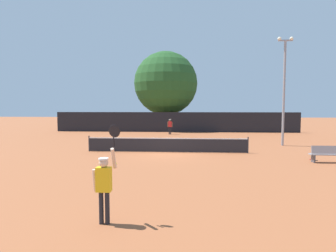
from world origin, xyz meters
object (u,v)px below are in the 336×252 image
(parked_car_near, at_px, (160,122))
(spare_racket, at_px, (313,159))
(light_pole, at_px, (284,85))
(large_tree, at_px, (166,84))
(tennis_ball, at_px, (116,163))
(courtside_bench, at_px, (327,154))
(player_receiving, at_px, (170,125))
(player_serving, at_px, (104,180))

(parked_car_near, bearing_deg, spare_racket, -64.98)
(light_pole, distance_m, large_tree, 17.83)
(tennis_ball, distance_m, spare_racket, 11.13)
(light_pole, bearing_deg, courtside_bench, -88.90)
(large_tree, bearing_deg, tennis_ball, -92.56)
(player_receiving, distance_m, large_tree, 8.24)
(player_serving, distance_m, spare_racket, 13.23)
(tennis_ball, height_order, courtside_bench, courtside_bench)
(player_serving, height_order, parked_car_near, player_serving)
(tennis_ball, bearing_deg, light_pole, 34.41)
(tennis_ball, distance_m, large_tree, 23.06)
(player_serving, distance_m, courtside_bench, 12.92)
(parked_car_near, bearing_deg, large_tree, -71.60)
(tennis_ball, height_order, large_tree, large_tree)
(courtside_bench, distance_m, parked_car_near, 26.67)
(player_serving, bearing_deg, courtside_bench, 40.94)
(player_serving, height_order, spare_racket, player_serving)
(player_receiving, relative_size, parked_car_near, 0.39)
(courtside_bench, bearing_deg, tennis_ball, -174.60)
(player_serving, distance_m, player_receiving, 23.18)
(large_tree, bearing_deg, parked_car_near, 108.59)
(large_tree, distance_m, parked_car_near, 6.15)
(player_receiving, xyz_separation_m, tennis_ball, (-1.93, -15.80, -0.98))
(tennis_ball, bearing_deg, large_tree, 87.44)
(large_tree, relative_size, parked_car_near, 2.43)
(player_receiving, distance_m, courtside_bench, 17.48)
(player_serving, bearing_deg, tennis_ball, 102.25)
(tennis_ball, relative_size, light_pole, 0.01)
(player_serving, distance_m, light_pole, 18.24)
(light_pole, height_order, large_tree, large_tree)
(player_serving, height_order, light_pole, light_pole)
(player_serving, xyz_separation_m, tennis_ball, (-1.60, 7.38, -1.12))
(player_serving, relative_size, player_receiving, 1.57)
(spare_racket, bearing_deg, light_pole, 87.41)
(player_serving, relative_size, parked_car_near, 0.62)
(courtside_bench, distance_m, large_tree, 24.21)
(player_receiving, bearing_deg, tennis_ball, 83.02)
(tennis_ball, distance_m, parked_car_near, 25.22)
(tennis_ball, xyz_separation_m, light_pole, (11.22, 7.69, 4.71))
(spare_racket, xyz_separation_m, large_tree, (-9.97, 20.33, 6.05))
(large_tree, height_order, parked_car_near, large_tree)
(tennis_ball, distance_m, courtside_bench, 11.41)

